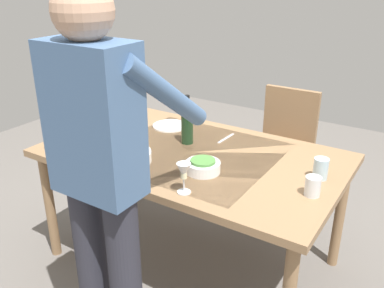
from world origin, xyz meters
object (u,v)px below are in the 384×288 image
Objects in this scene: serving_bowl_pasta at (124,156)px; dinner_plate_near at (170,126)px; wine_glass_left at (50,134)px; water_cup_near_right at (313,186)px; water_cup_near_left at (321,169)px; dining_table at (192,162)px; chair_near at (283,144)px; side_bowl_salad at (203,166)px; person_server at (102,171)px; wine_bottle at (187,126)px; wine_glass_right at (184,173)px; side_bowl_bread at (89,142)px.

dinner_plate_near is (0.10, -0.57, -0.03)m from serving_bowl_pasta.
serving_bowl_pasta is 0.58m from dinner_plate_near.
wine_glass_left reaches higher than water_cup_near_right.
dining_table is at bearing 5.91° from water_cup_near_left.
chair_near reaches higher than side_bowl_salad.
serving_bowl_pasta is at bearing 51.04° from dining_table.
person_server reaches higher than water_cup_near_right.
side_bowl_salad is at bearing 6.95° from water_cup_near_right.
wine_bottle is at bearing 145.50° from dinner_plate_near.
wine_glass_right is at bearing 118.00° from dining_table.
side_bowl_salad is at bearing -173.42° from side_bowl_bread.
dinner_plate_near is at bearing 47.24° from chair_near.
wine_glass_left is 1.00× the size of wine_glass_right.
serving_bowl_pasta is 1.30× the size of dinner_plate_near.
water_cup_near_right reaches higher than dining_table.
water_cup_near_right is (-1.41, -0.31, -0.06)m from wine_glass_left.
side_bowl_bread reaches higher than dinner_plate_near.
wine_glass_left is 1.48m from water_cup_near_left.
person_server is (0.17, 1.65, 0.43)m from chair_near.
chair_near is 6.03× the size of wine_glass_right.
side_bowl_salad is (-0.12, -0.58, -0.19)m from person_server.
wine_glass_right is at bearing -114.10° from person_server.
side_bowl_salad is at bearing -164.20° from wine_glass_left.
wine_bottle reaches higher than dinner_plate_near.
person_server is at bearing 140.47° from side_bowl_bread.
wine_glass_left reaches higher than water_cup_near_left.
water_cup_near_left is (-0.48, 0.81, 0.27)m from chair_near.
person_server is at bearing 100.35° from wine_bottle.
chair_near is 1.14m from water_cup_near_right.
dining_table is 7.30× the size of dinner_plate_near.
side_bowl_bread is at bearing -7.76° from serving_bowl_pasta.
wine_glass_left is (0.58, 0.52, -0.01)m from wine_bottle.
wine_bottle reaches higher than water_cup_near_right.
chair_near is 0.91m from wine_bottle.
serving_bowl_pasta is (0.47, 1.19, 0.25)m from chair_near.
dining_table is at bearing -148.22° from wine_glass_left.
serving_bowl_pasta and side_bowl_salad have the same top height.
water_cup_near_left is 1.30m from side_bowl_bread.
wine_glass_left is (0.91, 1.30, 0.32)m from chair_near.
water_cup_near_right is 0.55m from side_bowl_salad.
person_server is 1.07m from water_cup_near_left.
side_bowl_salad is at bearing 25.43° from water_cup_near_left.
person_server is 1.13m from dinner_plate_near.
serving_bowl_pasta reaches higher than dining_table.
dinner_plate_near is at bearing -116.07° from wine_glass_left.
chair_near reaches higher than dinner_plate_near.
dining_table is 0.75m from water_cup_near_right.
person_server is at bearing 123.58° from serving_bowl_pasta.
wine_glass_right is 1.39× the size of water_cup_near_left.
side_bowl_bread is (1.28, 0.15, -0.01)m from water_cup_near_right.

